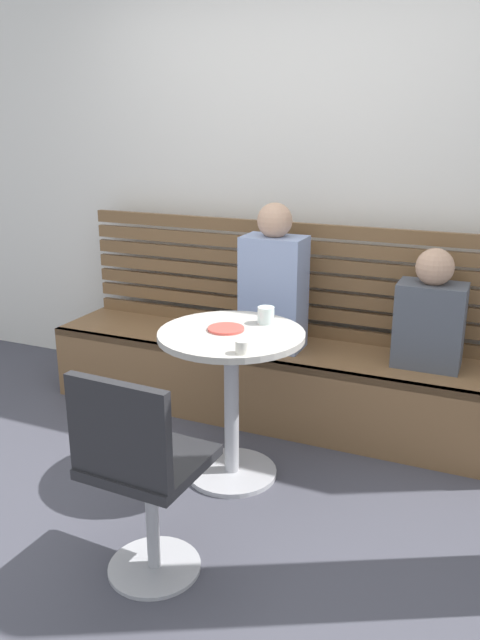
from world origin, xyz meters
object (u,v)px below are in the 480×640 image
object	(u,v)px
booth_bench	(274,381)
cafe_table	(231,377)
person_adult	(273,284)
cup_glass_short	(266,315)
plate_small	(226,329)
person_child_left	(430,315)
white_chair	(140,471)
cup_espresso_small	(242,347)

from	to	relation	value
booth_bench	cafe_table	distance (m)	0.75
cafe_table	person_adult	xyz separation A→B (m)	(-0.05, 0.67, 0.29)
cup_glass_short	plate_small	world-z (taller)	cup_glass_short
person_child_left	plate_small	world-z (taller)	person_child_left
booth_bench	cup_glass_short	xyz separation A→B (m)	(0.14, -0.51, 0.56)
cafe_table	person_child_left	distance (m)	1.09
white_chair	cup_glass_short	xyz separation A→B (m)	(0.09, 1.00, 0.32)
person_child_left	cup_espresso_small	size ratio (longest dim) A/B	11.09
person_adult	cup_espresso_small	world-z (taller)	person_adult
person_adult	cup_glass_short	world-z (taller)	person_adult
person_adult	cup_glass_short	size ratio (longest dim) A/B	10.13
white_chair	plate_small	distance (m)	0.88
cafe_table	person_child_left	bearing A→B (deg)	42.32
person_child_left	cup_espresso_small	world-z (taller)	person_child_left
cafe_table	plate_small	xyz separation A→B (m)	(-0.03, 0.01, 0.23)
booth_bench	person_adult	world-z (taller)	person_adult
person_child_left	cup_glass_short	bearing A→B (deg)	-142.30
cup_glass_short	cup_espresso_small	world-z (taller)	cup_glass_short
cup_glass_short	booth_bench	bearing A→B (deg)	105.80
cup_glass_short	person_child_left	bearing A→B (deg)	37.70
white_chair	cup_glass_short	bearing A→B (deg)	84.78
person_adult	plate_small	bearing A→B (deg)	-88.78
cafe_table	cup_glass_short	size ratio (longest dim) A/B	9.25
person_adult	cup_espresso_small	distance (m)	0.93
white_chair	person_adult	size ratio (longest dim) A/B	1.05
cafe_table	plate_small	distance (m)	0.23
cup_glass_short	cup_espresso_small	bearing A→B (deg)	-82.03
cup_glass_short	cup_espresso_small	size ratio (longest dim) A/B	1.43
cafe_table	cup_glass_short	bearing A→B (deg)	62.09
booth_bench	white_chair	world-z (taller)	white_chair
person_child_left	cup_glass_short	xyz separation A→B (m)	(-0.69, -0.54, 0.07)
booth_bench	cup_espresso_small	bearing A→B (deg)	-77.71
plate_small	person_child_left	bearing A→B (deg)	40.56
booth_bench	person_child_left	size ratio (longest dim) A/B	4.35
person_adult	person_child_left	distance (m)	0.85
booth_bench	cafe_table	size ratio (longest dim) A/B	3.65
white_chair	person_child_left	distance (m)	1.74
person_adult	booth_bench	bearing A→B (deg)	84.76
person_adult	plate_small	xyz separation A→B (m)	(0.01, -0.65, -0.06)
cafe_table	cup_espresso_small	bearing A→B (deg)	-56.55
cup_glass_short	plate_small	distance (m)	0.22
cafe_table	white_chair	distance (m)	0.82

